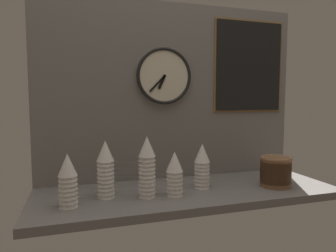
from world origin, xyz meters
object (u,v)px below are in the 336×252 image
object	(u,v)px
cup_stack_center_left	(147,167)
menu_board	(249,66)
wall_clock	(164,76)
cup_stack_center	(175,173)
cup_stack_left	(106,169)
cup_stack_far_left	(68,180)
cup_stack_center_right	(202,166)
bowl_stack_far_right	(276,171)

from	to	relation	value
cup_stack_center_left	menu_board	distance (cm)	97.01
wall_clock	menu_board	bearing A→B (deg)	0.89
cup_stack_center	cup_stack_left	distance (cm)	34.07
cup_stack_left	menu_board	bearing A→B (deg)	15.09
wall_clock	menu_board	xyz separation A→B (cm)	(57.17, 0.88, 7.47)
cup_stack_far_left	menu_board	xyz separation A→B (cm)	(111.56, 33.42, 57.07)
cup_stack_far_left	cup_stack_center_right	distance (cm)	69.44
wall_clock	cup_stack_left	bearing A→B (deg)	-146.52
bowl_stack_far_right	cup_stack_center	bearing A→B (deg)	178.43
cup_stack_left	cup_stack_far_left	bearing A→B (deg)	-155.20
cup_stack_center_left	wall_clock	distance (cm)	57.79
cup_stack_center_right	cup_stack_center	size ratio (longest dim) A/B	1.09
cup_stack_far_left	bowl_stack_far_right	distance (cm)	108.99
wall_clock	cup_stack_center_left	bearing A→B (deg)	-120.76
cup_stack_left	wall_clock	size ratio (longest dim) A/B	0.84
cup_stack_center	bowl_stack_far_right	world-z (taller)	cup_stack_center
cup_stack_center_left	bowl_stack_far_right	bearing A→B (deg)	-2.70
cup_stack_center_left	cup_stack_center	bearing A→B (deg)	-7.47
cup_stack_center	cup_stack_left	size ratio (longest dim) A/B	0.79
cup_stack_far_left	menu_board	world-z (taller)	menu_board
cup_stack_center_right	wall_clock	world-z (taller)	wall_clock
bowl_stack_far_right	menu_board	xyz separation A→B (cm)	(2.62, 33.66, 60.49)
cup_stack_center	bowl_stack_far_right	distance (cm)	58.43
menu_board	cup_stack_far_left	bearing A→B (deg)	-163.32
cup_stack_center_right	cup_stack_center	world-z (taller)	cup_stack_center_right
menu_board	cup_stack_center	bearing A→B (deg)	-152.27
cup_stack_far_left	menu_board	size ratio (longest dim) A/B	0.41
bowl_stack_far_right	cup_stack_center_right	bearing A→B (deg)	166.91
cup_stack_left	cup_stack_center_left	bearing A→B (deg)	-13.86
cup_stack_center_left	wall_clock	bearing A→B (deg)	59.24
menu_board	cup_stack_left	bearing A→B (deg)	-164.91
cup_stack_left	bowl_stack_far_right	size ratio (longest dim) A/B	1.66
wall_clock	cup_stack_center_right	bearing A→B (deg)	-58.36
cup_stack_far_left	wall_clock	bearing A→B (deg)	30.88
cup_stack_center_left	cup_stack_center	size ratio (longest dim) A/B	1.36
cup_stack_far_left	cup_stack_center	world-z (taller)	cup_stack_far_left
cup_stack_center_left	wall_clock	world-z (taller)	wall_clock
wall_clock	menu_board	distance (cm)	57.66
cup_stack_center_left	menu_board	xyz separation A→B (cm)	(74.65, 30.27, 54.06)
menu_board	cup_stack_center_right	bearing A→B (deg)	-150.33
cup_stack_center_left	cup_stack_far_left	bearing A→B (deg)	-175.12
cup_stack_center	wall_clock	xyz separation A→B (cm)	(3.82, 31.17, 50.60)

